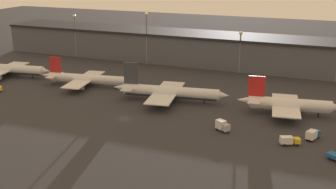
% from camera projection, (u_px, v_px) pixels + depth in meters
% --- Properties ---
extents(ground, '(600.00, 600.00, 0.00)m').
position_uv_depth(ground, '(124.00, 119.00, 149.92)').
color(ground, '#2D2D33').
extents(terminal_building, '(238.77, 26.42, 16.48)m').
position_uv_depth(terminal_building, '(202.00, 48.00, 227.90)').
color(terminal_building, '#4C515B').
rests_on(terminal_building, ground).
extents(airplane_0, '(45.86, 31.67, 14.44)m').
position_uv_depth(airplane_0, '(7.00, 69.00, 203.26)').
color(airplane_0, silver).
rests_on(airplane_0, ground).
extents(airplane_1, '(44.71, 30.64, 12.61)m').
position_uv_depth(airplane_1, '(87.00, 79.00, 187.55)').
color(airplane_1, silver).
rests_on(airplane_1, ground).
extents(airplane_2, '(47.43, 32.42, 15.07)m').
position_uv_depth(airplane_2, '(169.00, 92.00, 167.16)').
color(airplane_2, silver).
rests_on(airplane_2, ground).
extents(airplane_3, '(37.80, 27.64, 13.86)m').
position_uv_depth(airplane_3, '(289.00, 105.00, 152.56)').
color(airplane_3, silver).
rests_on(airplane_3, ground).
extents(service_vehicle_0, '(4.42, 6.08, 3.25)m').
position_uv_depth(service_vehicle_0, '(313.00, 134.00, 131.69)').
color(service_vehicle_0, '#195199').
rests_on(service_vehicle_0, ground).
extents(service_vehicle_1, '(5.36, 4.43, 3.65)m').
position_uv_depth(service_vehicle_1, '(222.00, 126.00, 138.24)').
color(service_vehicle_1, '#9EA3A8').
rests_on(service_vehicle_1, ground).
extents(service_vehicle_3, '(6.42, 4.42, 2.84)m').
position_uv_depth(service_vehicle_3, '(289.00, 140.00, 127.78)').
color(service_vehicle_3, gold).
rests_on(service_vehicle_3, ground).
extents(lamp_post_0, '(1.80, 1.80, 24.58)m').
position_uv_depth(lamp_post_0, '(75.00, 30.00, 241.34)').
color(lamp_post_0, slate).
rests_on(lamp_post_0, ground).
extents(lamp_post_1, '(1.80, 1.80, 27.76)m').
position_uv_depth(lamp_post_1, '(147.00, 32.00, 224.55)').
color(lamp_post_1, slate).
rests_on(lamp_post_1, ground).
extents(lamp_post_2, '(1.80, 1.80, 20.77)m').
position_uv_depth(lamp_post_2, '(240.00, 46.00, 207.42)').
color(lamp_post_2, slate).
rests_on(lamp_post_2, ground).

